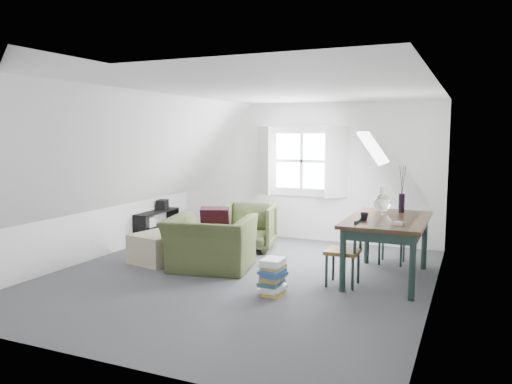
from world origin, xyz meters
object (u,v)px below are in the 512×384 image
at_px(dining_table, 387,226).
at_px(media_shelf, 154,228).
at_px(dining_chair_near, 346,250).
at_px(armchair_far, 249,249).
at_px(armchair_near, 211,269).
at_px(ottoman, 157,248).
at_px(dining_chair_far, 392,236).
at_px(magazine_stack, 273,277).

distance_m(dining_table, media_shelf, 4.37).
bearing_deg(dining_chair_near, armchair_far, -107.64).
xyz_separation_m(armchair_near, ottoman, (-0.94, 0.03, 0.22)).
relative_size(armchair_far, dining_table, 0.51).
xyz_separation_m(dining_chair_far, magazine_stack, (-1.11, -2.04, -0.21)).
distance_m(armchair_far, media_shelf, 1.88).
xyz_separation_m(ottoman, dining_chair_far, (3.27, 1.34, 0.21)).
bearing_deg(magazine_stack, media_shelf, 147.93).
height_order(armchair_near, dining_chair_far, dining_chair_far).
height_order(dining_chair_near, media_shelf, dining_chair_near).
height_order(armchair_near, media_shelf, media_shelf).
distance_m(dining_chair_near, media_shelf, 4.04).
bearing_deg(ottoman, magazine_stack, -17.92).
xyz_separation_m(armchair_near, dining_chair_near, (1.96, 0.03, 0.46)).
height_order(dining_table, magazine_stack, dining_table).
bearing_deg(media_shelf, armchair_far, 5.12).
bearing_deg(magazine_stack, ottoman, 162.08).
xyz_separation_m(dining_chair_far, media_shelf, (-4.21, -0.09, -0.18)).
height_order(armchair_near, dining_chair_near, dining_chair_near).
xyz_separation_m(armchair_far, dining_table, (2.41, -0.84, 0.73)).
height_order(armchair_far, dining_chair_far, dining_chair_far).
relative_size(armchair_far, dining_chair_near, 0.96).
relative_size(dining_chair_far, media_shelf, 0.77).
distance_m(dining_table, magazine_stack, 1.74).
height_order(dining_chair_far, magazine_stack, dining_chair_far).
bearing_deg(armchair_far, dining_table, -31.89).
relative_size(armchair_near, dining_chair_near, 1.33).
height_order(armchair_far, media_shelf, media_shelf).
relative_size(armchair_near, media_shelf, 1.10).
bearing_deg(armchair_far, ottoman, -137.54).
height_order(armchair_near, magazine_stack, magazine_stack).
bearing_deg(dining_chair_near, armchair_near, -72.77).
bearing_deg(ottoman, armchair_near, -1.80).
height_order(ottoman, dining_table, dining_table).
relative_size(armchair_near, dining_table, 0.70).
xyz_separation_m(dining_chair_far, dining_chair_near, (-0.38, -1.33, 0.03)).
relative_size(dining_table, dining_chair_far, 2.03).
bearing_deg(dining_chair_far, dining_chair_near, 56.13).
xyz_separation_m(media_shelf, magazine_stack, (3.11, -1.95, -0.03)).
height_order(armchair_far, dining_table, dining_table).
height_order(armchair_near, ottoman, ottoman).
distance_m(dining_chair_far, media_shelf, 4.22).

